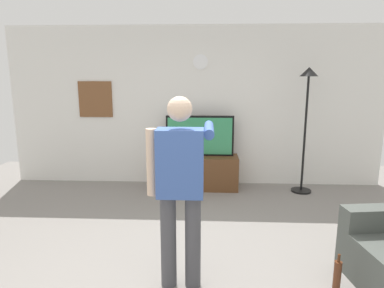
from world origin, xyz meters
name	(u,v)px	position (x,y,z in m)	size (l,w,h in m)	color
ground_plane	(183,278)	(0.00, 0.00, 0.00)	(8.40, 8.40, 0.00)	gray
back_wall	(195,107)	(0.00, 2.95, 1.35)	(6.40, 0.10, 2.70)	silver
tv_stand	(200,172)	(0.09, 2.60, 0.28)	(1.28, 0.47, 0.56)	brown
television	(200,136)	(0.09, 2.65, 0.90)	(1.12, 0.07, 0.67)	black
wall_clock	(201,62)	(0.09, 2.89, 2.10)	(0.24, 0.24, 0.03)	white
framed_picture	(96,99)	(-1.72, 2.90, 1.48)	(0.58, 0.04, 0.61)	brown
floor_lamp	(307,104)	(1.77, 2.51, 1.43)	(0.32, 0.32, 2.01)	black
person_standing_nearer_lamp	(180,183)	(-0.01, -0.08, 0.97)	(0.58, 0.78, 1.71)	#4C4C51
beverage_bottle	(337,276)	(1.37, -0.13, 0.15)	(0.07, 0.07, 0.36)	#592D19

